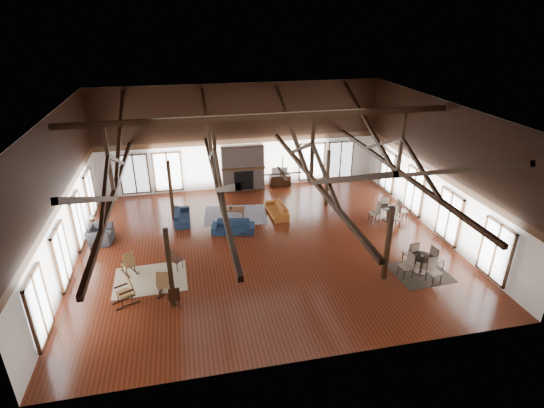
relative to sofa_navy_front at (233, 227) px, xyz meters
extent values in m
plane|color=#5F2114|center=(1.26, -1.44, -0.29)|extent=(16.00, 16.00, 0.00)
cube|color=black|center=(1.26, -1.44, 5.71)|extent=(16.00, 14.00, 0.02)
cube|color=white|center=(1.26, 5.56, 2.71)|extent=(16.00, 0.02, 6.00)
cube|color=white|center=(1.26, -8.44, 2.71)|extent=(16.00, 0.02, 6.00)
cube|color=white|center=(-6.74, -1.44, 2.71)|extent=(0.02, 14.00, 6.00)
cube|color=white|center=(9.26, -1.44, 2.71)|extent=(0.02, 14.00, 6.00)
cube|color=black|center=(1.26, -1.44, 5.46)|extent=(15.60, 0.18, 0.22)
cube|color=black|center=(-4.74, -1.44, 2.76)|extent=(0.16, 13.70, 0.18)
cube|color=black|center=(-4.74, -1.44, 4.11)|extent=(0.14, 0.14, 2.70)
cube|color=black|center=(-4.74, 2.06, 3.98)|extent=(0.15, 7.07, 3.12)
cube|color=black|center=(-4.74, -4.94, 3.98)|extent=(0.15, 7.07, 3.12)
cube|color=black|center=(-0.74, -1.44, 2.76)|extent=(0.16, 13.70, 0.18)
cube|color=black|center=(-0.74, -1.44, 4.11)|extent=(0.14, 0.14, 2.70)
cube|color=black|center=(-0.74, 2.06, 3.98)|extent=(0.15, 7.07, 3.12)
cube|color=black|center=(-0.74, -4.94, 3.98)|extent=(0.15, 7.07, 3.12)
cube|color=black|center=(3.26, -1.44, 2.76)|extent=(0.16, 13.70, 0.18)
cube|color=black|center=(3.26, -1.44, 4.11)|extent=(0.14, 0.14, 2.70)
cube|color=black|center=(3.26, 2.06, 3.98)|extent=(0.15, 7.07, 3.12)
cube|color=black|center=(3.26, -4.94, 3.98)|extent=(0.15, 7.07, 3.12)
cube|color=black|center=(7.26, -1.44, 2.76)|extent=(0.16, 13.70, 0.18)
cube|color=black|center=(7.26, -1.44, 4.11)|extent=(0.14, 0.14, 2.70)
cube|color=black|center=(7.26, 2.06, 3.98)|extent=(0.15, 7.07, 3.12)
cube|color=black|center=(7.26, -4.94, 3.98)|extent=(0.15, 7.07, 3.12)
cube|color=black|center=(-2.74, -4.94, 1.23)|extent=(0.16, 0.16, 3.05)
cube|color=black|center=(5.26, -4.94, 1.23)|extent=(0.16, 0.16, 3.05)
cube|color=black|center=(-2.74, 2.06, 1.23)|extent=(0.16, 0.16, 3.05)
cube|color=black|center=(5.26, 2.06, 1.23)|extent=(0.16, 0.16, 3.05)
cube|color=#77635B|center=(1.26, 5.24, 1.01)|extent=(2.40, 0.62, 2.60)
cube|color=black|center=(1.26, 4.92, 0.36)|extent=(1.10, 0.06, 1.10)
cube|color=#382110|center=(1.26, 4.96, 1.06)|extent=(2.50, 0.20, 0.12)
cylinder|color=black|center=(1.76, -2.44, 3.76)|extent=(0.04, 0.04, 0.70)
cylinder|color=black|center=(1.76, -2.44, 3.41)|extent=(0.20, 0.20, 0.10)
cube|color=black|center=(2.21, -2.44, 3.41)|extent=(0.70, 0.12, 0.02)
cube|color=black|center=(1.76, -1.99, 3.41)|extent=(0.12, 0.70, 0.02)
cube|color=black|center=(1.31, -2.44, 3.41)|extent=(0.70, 0.12, 0.02)
cube|color=black|center=(1.76, -2.89, 3.41)|extent=(0.12, 0.70, 0.02)
imported|color=#172840|center=(0.00, 0.00, 0.00)|extent=(2.11, 1.16, 0.58)
imported|color=#16233C|center=(-2.31, 1.70, -0.01)|extent=(1.90, 0.77, 0.55)
imported|color=#97501D|center=(2.43, 1.48, 0.00)|extent=(2.00, 0.88, 0.57)
cube|color=brown|center=(0.19, 1.66, 0.14)|extent=(1.31, 0.90, 0.06)
cube|color=brown|center=(-0.31, 1.47, -0.09)|extent=(0.06, 0.06, 0.40)
cube|color=brown|center=(-0.31, 1.86, -0.09)|extent=(0.06, 0.06, 0.40)
cube|color=brown|center=(0.69, 1.47, -0.09)|extent=(0.06, 0.06, 0.40)
cube|color=brown|center=(0.69, 1.86, -0.09)|extent=(0.06, 0.06, 0.40)
imported|color=#B2B2B2|center=(0.08, 1.64, 0.26)|extent=(0.21, 0.21, 0.18)
imported|color=#2D2C2F|center=(-5.94, 0.32, 0.08)|extent=(1.24, 1.11, 0.75)
cube|color=black|center=(-6.34, 1.26, -0.02)|extent=(0.41, 0.41, 0.54)
cylinder|color=black|center=(-6.34, 1.26, 0.42)|extent=(0.08, 0.08, 0.33)
cone|color=beige|center=(-6.34, 1.26, 0.63)|extent=(0.29, 0.29, 0.24)
cube|color=brown|center=(-4.48, -2.46, 0.08)|extent=(0.57, 0.56, 0.04)
cube|color=brown|center=(-4.38, -2.63, 0.37)|extent=(0.45, 0.35, 0.61)
cube|color=black|center=(-4.63, -2.55, -0.27)|extent=(0.41, 0.68, 0.04)
cube|color=black|center=(-4.33, -2.38, -0.27)|extent=(0.41, 0.68, 0.04)
cube|color=brown|center=(-3.05, -4.12, 0.09)|extent=(0.52, 0.51, 0.05)
cube|color=brown|center=(-3.09, -4.32, 0.39)|extent=(0.46, 0.26, 0.63)
cube|color=black|center=(-3.23, -4.08, -0.27)|extent=(0.22, 0.77, 0.05)
cube|color=black|center=(-2.87, -4.16, -0.27)|extent=(0.22, 0.77, 0.05)
cube|color=brown|center=(-4.42, -4.46, 0.14)|extent=(0.64, 0.64, 0.05)
cube|color=brown|center=(-4.22, -4.36, 0.47)|extent=(0.39, 0.52, 0.70)
cube|color=black|center=(-4.33, -4.64, -0.27)|extent=(0.79, 0.43, 0.05)
cube|color=black|center=(-4.51, -4.28, -0.27)|extent=(0.79, 0.43, 0.05)
cube|color=black|center=(-2.61, -2.61, 0.13)|extent=(0.56, 0.56, 0.05)
cube|color=black|center=(-2.73, -2.74, 0.39)|extent=(0.32, 0.29, 0.52)
cylinder|color=black|center=(-2.61, -2.61, -0.08)|extent=(0.03, 0.03, 0.43)
cube|color=black|center=(-2.70, -5.06, 0.12)|extent=(0.41, 0.41, 0.05)
cube|color=black|center=(-2.68, -5.23, 0.36)|extent=(0.38, 0.07, 0.50)
cylinder|color=black|center=(-2.70, -5.06, -0.09)|extent=(0.03, 0.03, 0.41)
cylinder|color=black|center=(6.87, -4.88, 0.43)|extent=(0.85, 0.85, 0.04)
cylinder|color=black|center=(6.87, -4.88, 0.08)|extent=(0.10, 0.10, 0.70)
cylinder|color=black|center=(6.87, -4.88, -0.27)|extent=(0.51, 0.51, 0.04)
cylinder|color=black|center=(7.69, -0.31, 0.41)|extent=(0.83, 0.83, 0.04)
cylinder|color=black|center=(7.69, -0.31, 0.07)|extent=(0.10, 0.10, 0.68)
cylinder|color=black|center=(7.69, -0.31, -0.27)|extent=(0.50, 0.50, 0.04)
imported|color=#B2B2B2|center=(6.82, -4.90, 0.50)|extent=(0.14, 0.14, 0.10)
imported|color=#B2B2B2|center=(7.73, -0.21, 0.48)|extent=(0.14, 0.14, 0.09)
cube|color=black|center=(3.48, 5.31, 0.02)|extent=(1.24, 0.47, 0.62)
imported|color=#B2B2B2|center=(3.43, 5.31, 0.60)|extent=(0.95, 0.17, 0.55)
cube|color=tan|center=(-3.63, -3.13, -0.28)|extent=(2.79, 2.22, 0.01)
cube|color=#1A1D4A|center=(0.35, 1.85, -0.28)|extent=(3.36, 2.68, 0.01)
cube|color=black|center=(6.84, -4.91, -0.28)|extent=(2.25, 2.07, 0.01)
camera|label=1|loc=(-1.88, -17.57, 9.20)|focal=28.00mm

